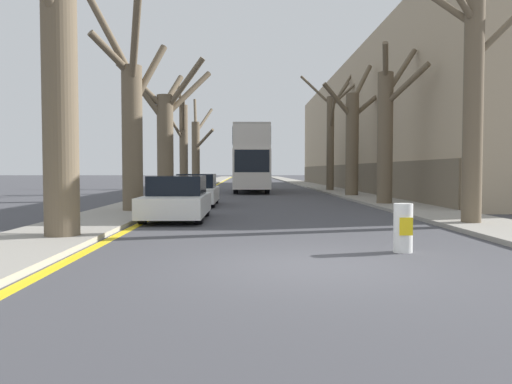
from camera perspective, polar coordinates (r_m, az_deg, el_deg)
name	(u,v)px	position (r m, az deg, el deg)	size (l,w,h in m)	color
ground_plane	(311,266)	(8.35, 6.27, -8.37)	(300.00, 300.00, 0.00)	#424247
sidewalk_left	(207,183)	(58.32, -5.66, 1.01)	(2.46, 120.00, 0.12)	gray
sidewalk_right	(302,183)	(58.52, 5.28, 1.01)	(2.46, 120.00, 0.12)	gray
building_facade_right	(399,129)	(43.71, 15.99, 6.94)	(10.08, 48.23, 10.07)	tan
kerb_line_stripe	(219,184)	(58.23, -4.27, 0.95)	(0.24, 120.00, 0.01)	yellow
street_tree_left_0	(61,65)	(12.12, -21.42, 13.38)	(2.92, 4.22, 8.01)	brown
street_tree_left_1	(131,122)	(18.66, -14.09, 7.77)	(2.87, 2.99, 7.98)	brown
street_tree_left_2	(166,134)	(26.68, -10.23, 6.58)	(4.70, 2.87, 7.36)	brown
street_tree_left_3	(183,144)	(34.28, -8.36, 5.50)	(2.00, 3.22, 7.22)	brown
street_tree_left_4	(197,150)	(43.20, -6.80, 4.78)	(2.07, 4.23, 7.86)	brown
street_tree_right_0	(471,86)	(15.29, 23.32, 11.10)	(4.55, 3.20, 8.07)	brown
street_tree_right_1	(387,131)	(22.79, 14.72, 6.78)	(2.26, 3.02, 7.12)	brown
street_tree_right_2	(352,138)	(29.96, 10.95, 6.07)	(3.69, 2.22, 7.90)	brown
street_tree_right_3	(331,134)	(37.34, 8.61, 6.56)	(4.42, 2.72, 9.23)	brown
double_decker_bus	(251,156)	(36.56, -0.58, 4.13)	(2.49, 10.33, 4.62)	silver
parked_car_0	(177,199)	(16.05, -9.02, -0.80)	(1.88, 4.19, 1.39)	silver
parked_car_1	(197,191)	(22.46, -6.79, 0.16)	(1.80, 4.29, 1.41)	silver
traffic_bollard	(403,228)	(9.97, 16.46, -3.95)	(0.36, 0.37, 0.94)	white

